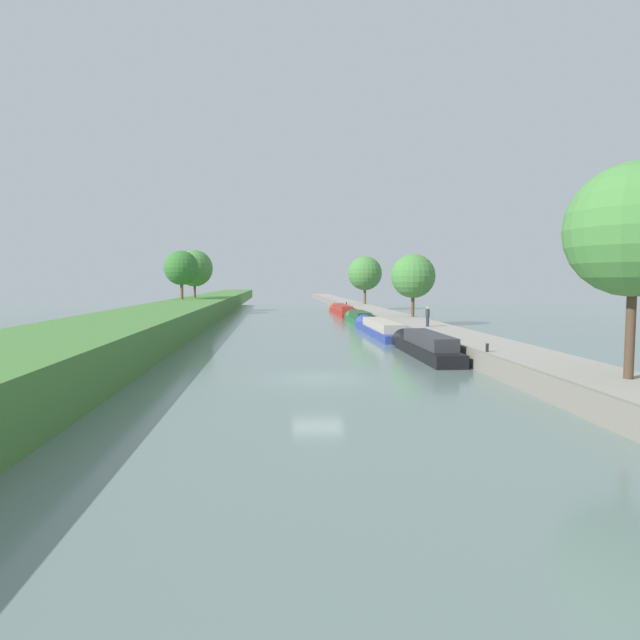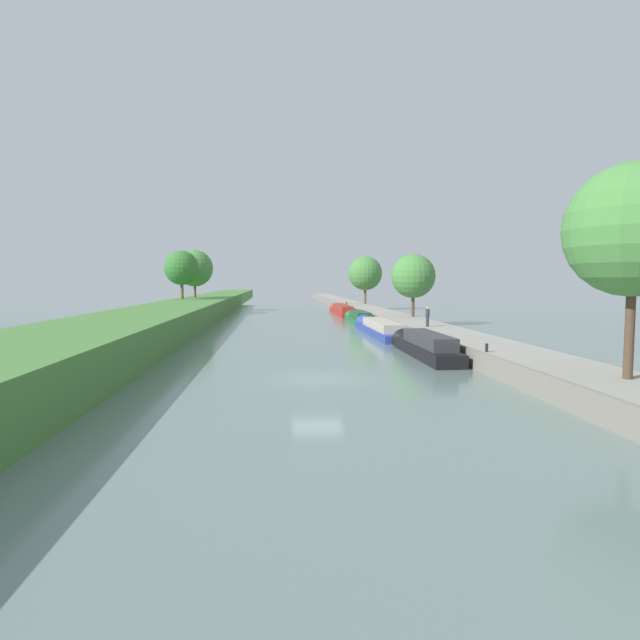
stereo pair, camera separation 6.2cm
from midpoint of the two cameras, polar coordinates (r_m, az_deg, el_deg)
ground_plane at (r=26.12m, az=-0.28°, el=-6.36°), size 160.00×160.00×0.00m
left_grassy_bank at (r=28.02m, az=-27.54°, el=-3.78°), size 7.82×260.00×2.27m
right_towpath at (r=29.05m, az=22.02°, el=-4.57°), size 4.19×260.00×1.02m
stone_quay at (r=28.12m, az=17.97°, el=-4.70°), size 0.25×260.00×1.07m
narrowboat_black at (r=34.53m, az=11.23°, el=-2.77°), size 1.83×11.12×2.05m
narrowboat_blue at (r=47.85m, az=6.34°, el=-0.88°), size 2.10×15.49×2.03m
narrowboat_green at (r=60.66m, az=4.16°, el=0.23°), size 1.88×10.74×1.98m
narrowboat_red at (r=75.46m, az=2.30°, el=1.06°), size 1.86×16.88×2.04m
tree_rightbank_near at (r=23.51m, az=31.02°, el=8.38°), size 5.13×5.13×8.31m
tree_rightbank_midnear at (r=56.25m, az=10.08°, el=4.73°), size 4.64×4.64×6.64m
tree_rightbank_midfar at (r=86.90m, az=4.90°, el=5.08°), size 5.59×5.59×7.85m
tree_leftbank_downstream at (r=75.60m, az=-14.90°, el=5.51°), size 4.78×4.78×6.77m
tree_leftbank_upstream at (r=82.66m, az=-13.55°, el=5.50°), size 5.60×5.60×7.29m
person_walking at (r=44.47m, az=11.60°, el=0.42°), size 0.34×0.34×1.66m
mooring_bollard_near at (r=29.49m, az=17.69°, el=-2.89°), size 0.16×0.16×0.45m
mooring_bollard_far at (r=83.78m, az=2.89°, el=1.83°), size 0.16×0.16×0.45m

